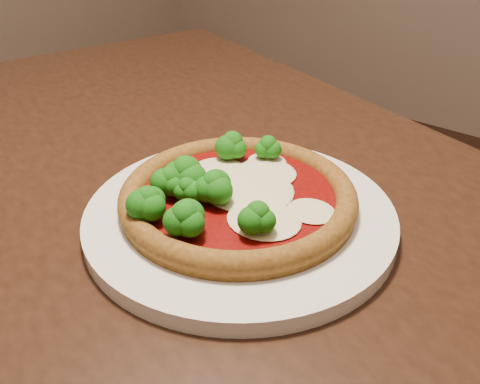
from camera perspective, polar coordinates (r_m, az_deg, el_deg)
The scene contains 3 objects.
dining_table at distance 0.68m, azimuth -5.30°, elevation -7.81°, with size 1.50×1.17×0.75m.
plate at distance 0.58m, azimuth 0.00°, elevation -2.61°, with size 0.33×0.33×0.02m, color silver.
pizza at distance 0.57m, azimuth -0.80°, elevation -0.17°, with size 0.26×0.26×0.06m.
Camera 1 is at (0.43, -0.45, 1.09)m, focal length 40.00 mm.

